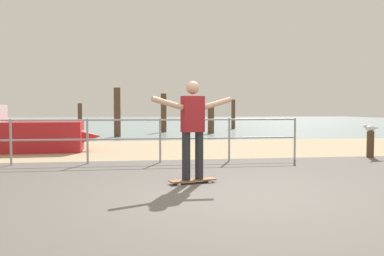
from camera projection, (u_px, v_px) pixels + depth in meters
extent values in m
cube|color=#605B56|center=(239.00, 214.00, 4.67)|extent=(24.00, 10.00, 0.04)
cube|color=tan|center=(174.00, 148.00, 12.58)|extent=(24.00, 6.00, 0.04)
cube|color=#849EA3|center=(148.00, 122.00, 40.26)|extent=(72.00, 50.00, 0.04)
cylinder|color=#9EA0A5|center=(11.00, 143.00, 8.63)|extent=(0.05, 0.05, 1.05)
cylinder|color=#9EA0A5|center=(87.00, 142.00, 8.87)|extent=(0.05, 0.05, 1.05)
cylinder|color=#9EA0A5|center=(160.00, 141.00, 9.10)|extent=(0.05, 0.05, 1.05)
cylinder|color=#9EA0A5|center=(229.00, 140.00, 9.34)|extent=(0.05, 0.05, 1.05)
cylinder|color=#9EA0A5|center=(295.00, 139.00, 9.57)|extent=(0.05, 0.05, 1.05)
cylinder|color=#9EA0A5|center=(49.00, 120.00, 8.72)|extent=(11.60, 0.04, 0.04)
cylinder|color=#9EA0A5|center=(50.00, 140.00, 8.75)|extent=(11.60, 0.04, 0.04)
cube|color=#B21E23|center=(4.00, 137.00, 11.30)|extent=(4.47, 1.63, 0.90)
cone|color=#B21E23|center=(82.00, 136.00, 11.73)|extent=(1.14, 0.82, 0.77)
cube|color=brown|center=(193.00, 180.00, 6.54)|extent=(0.82, 0.41, 0.02)
cylinder|color=silver|center=(206.00, 181.00, 6.73)|extent=(0.07, 0.05, 0.06)
cylinder|color=silver|center=(210.00, 182.00, 6.58)|extent=(0.07, 0.05, 0.06)
cylinder|color=silver|center=(175.00, 183.00, 6.50)|extent=(0.07, 0.05, 0.06)
cylinder|color=silver|center=(179.00, 185.00, 6.36)|extent=(0.07, 0.05, 0.06)
cylinder|color=#26262B|center=(199.00, 155.00, 6.57)|extent=(0.14, 0.14, 0.80)
cylinder|color=#26262B|center=(186.00, 156.00, 6.47)|extent=(0.14, 0.14, 0.80)
cube|color=maroon|center=(193.00, 114.00, 6.49)|extent=(0.40, 0.29, 0.60)
sphere|color=tan|center=(193.00, 88.00, 6.47)|extent=(0.22, 0.22, 0.22)
cylinder|color=tan|center=(216.00, 104.00, 6.66)|extent=(0.56, 0.24, 0.23)
cylinder|color=tan|center=(168.00, 103.00, 6.30)|extent=(0.56, 0.24, 0.23)
cylinder|color=#513826|center=(370.00, 145.00, 10.07)|extent=(0.18, 0.18, 0.70)
ellipsoid|color=white|center=(371.00, 128.00, 10.05)|extent=(0.34, 0.21, 0.14)
sphere|color=white|center=(365.00, 126.00, 9.97)|extent=(0.09, 0.09, 0.09)
cone|color=gold|center=(364.00, 126.00, 9.96)|extent=(0.05, 0.04, 0.02)
cube|color=slate|center=(375.00, 128.00, 10.11)|extent=(0.14, 0.11, 0.02)
cylinder|color=#513826|center=(80.00, 117.00, 22.47)|extent=(0.25, 0.25, 1.62)
cylinder|color=#513826|center=(117.00, 112.00, 17.74)|extent=(0.30, 0.30, 2.26)
cylinder|color=#513826|center=(164.00, 113.00, 21.41)|extent=(0.31, 0.31, 2.14)
cylinder|color=#513826|center=(211.00, 119.00, 20.26)|extent=(0.33, 0.33, 1.52)
cylinder|color=#513826|center=(233.00, 114.00, 25.11)|extent=(0.25, 0.25, 1.90)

